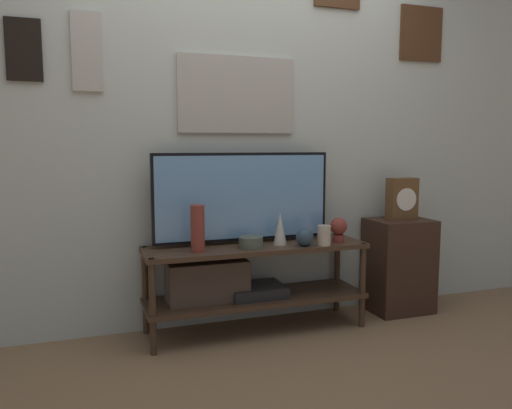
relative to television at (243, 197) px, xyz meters
The scene contains 12 objects.
ground_plane 0.93m from the television, 80.02° to the right, with size 12.00×12.00×0.00m, color #846647.
wall_back 0.53m from the television, 70.05° to the left, with size 6.40×0.08×2.70m.
media_console 0.52m from the television, 126.02° to the right, with size 1.42×0.41×0.56m.
television is the anchor object (origin of this frame).
vase_round_glass 0.47m from the television, 32.71° to the right, with size 0.11×0.11×0.11m.
vase_tall_ceramic 0.41m from the television, 153.55° to the right, with size 0.08×0.08×0.28m.
vase_wide_bowl 0.31m from the television, 89.74° to the right, with size 0.15×0.15×0.07m.
vase_slim_bronze 0.31m from the television, 30.41° to the right, with size 0.09×0.09×0.21m.
candle_jar 0.58m from the television, 27.38° to the right, with size 0.08×0.08×0.13m.
decorative_bust 0.66m from the television, 16.02° to the right, with size 0.11×0.11×0.16m.
side_table 1.28m from the television, ahead, with size 0.43×0.35×0.67m.
mantel_clock 1.18m from the television, ahead, with size 0.21×0.11×0.30m.
Camera 1 is at (-1.03, -2.71, 1.20)m, focal length 35.00 mm.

